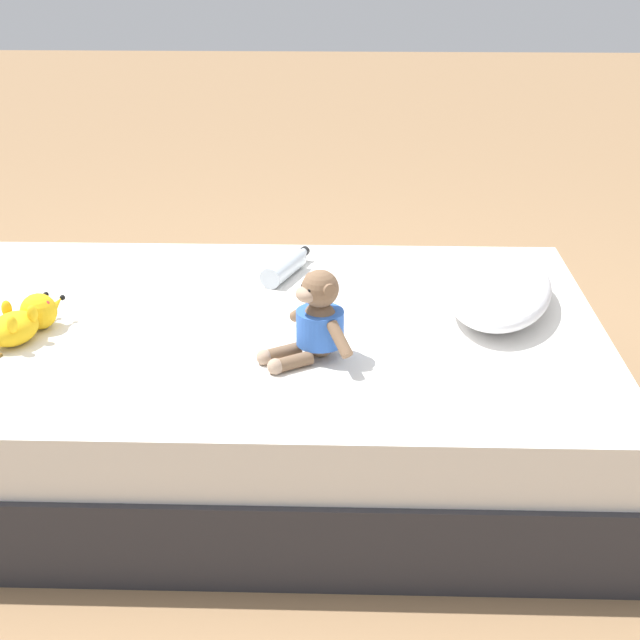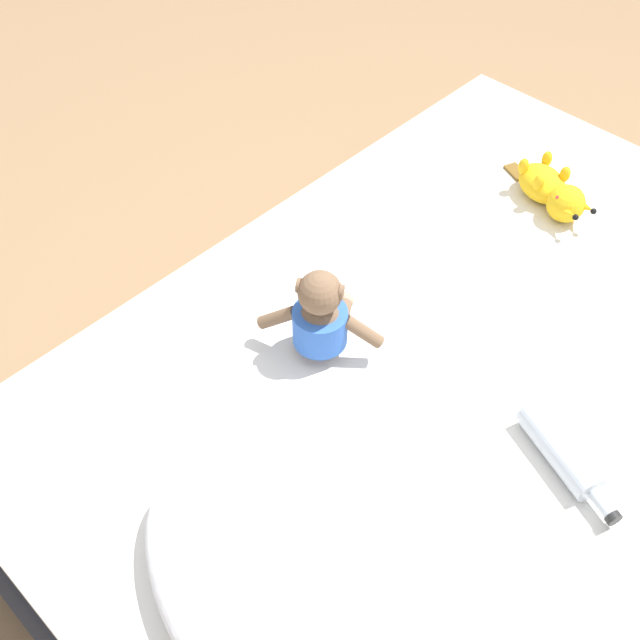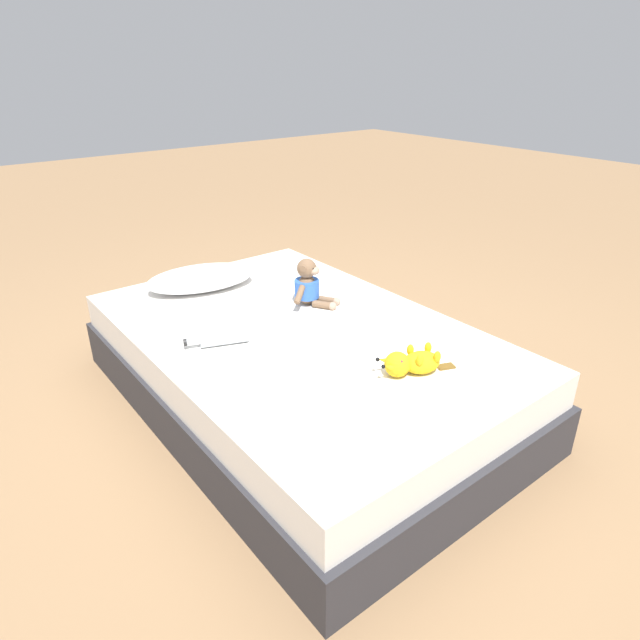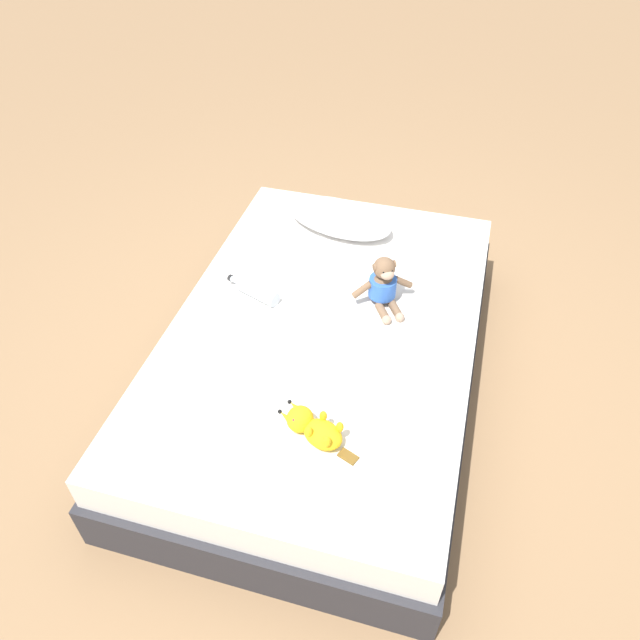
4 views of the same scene
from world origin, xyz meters
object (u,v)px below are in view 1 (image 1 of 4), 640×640
Objects in this scene: bed at (247,384)px; glass_bottle at (285,267)px; pillow at (499,289)px; plush_yellow_creature at (24,320)px; plush_monkey at (316,322)px.

bed is 0.42m from glass_bottle.
pillow is 1.92× the size of plush_yellow_creature.
plush_yellow_creature reaches higher than glass_bottle.
pillow is 0.67m from glass_bottle.
plush_monkey is 0.57m from glass_bottle.
plush_yellow_creature is 0.81m from glass_bottle.
plush_monkey is 0.81× the size of plush_yellow_creature.
pillow is at bearing 70.54° from glass_bottle.
bed is 0.42m from plush_monkey.
plush_yellow_creature is at bearing -79.75° from pillow.
plush_yellow_creature is at bearing -78.60° from bed.
glass_bottle is at bearing 124.45° from plush_yellow_creature.
pillow is 2.26× the size of glass_bottle.
pillow is 1.32m from plush_yellow_creature.
glass_bottle is (-0.34, 0.09, 0.23)m from bed.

